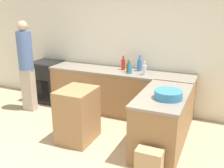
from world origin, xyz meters
TOP-DOWN VIEW (x-y plane):
  - ground_plane at (0.00, 0.00)m, footprint 14.00×14.00m
  - wall_back at (0.00, 2.44)m, footprint 8.00×0.06m
  - counter_back at (0.00, 2.08)m, footprint 2.92×0.69m
  - counter_peninsula at (1.11, 1.07)m, footprint 0.69×1.39m
  - range_oven at (-1.80, 2.09)m, footprint 0.66×0.65m
  - island_table at (-0.20, 0.76)m, footprint 0.52×0.64m
  - mixing_bowl at (1.21, 0.89)m, footprint 0.39×0.39m
  - dish_soap_bottle at (0.26, 1.95)m, footprint 0.07×0.07m
  - hot_sauce_bottle at (0.04, 2.17)m, footprint 0.08×0.08m
  - vinegar_bottle_clear at (0.54, 1.95)m, footprint 0.08×0.08m
  - water_bottle_blue at (0.36, 2.21)m, footprint 0.09×0.09m
  - olive_oil_bottle at (0.19, 2.03)m, footprint 0.07×0.07m
  - person_by_range at (-1.77, 1.44)m, footprint 0.29×0.29m
  - paper_bag at (1.15, 0.24)m, footprint 0.34×0.18m

SIDE VIEW (x-z plane):
  - ground_plane at x=0.00m, z-range 0.00..0.00m
  - paper_bag at x=1.15m, z-range 0.00..0.41m
  - island_table at x=-0.20m, z-range 0.00..0.87m
  - counter_back at x=0.00m, z-range 0.00..0.89m
  - counter_peninsula at x=1.11m, z-range 0.00..0.89m
  - range_oven at x=-1.80m, z-range 0.00..0.90m
  - mixing_bowl at x=1.21m, z-range 0.89..1.00m
  - dish_soap_bottle at x=0.26m, z-range 0.86..1.10m
  - olive_oil_bottle at x=0.19m, z-range 0.86..1.10m
  - vinegar_bottle_clear at x=0.54m, z-range 0.86..1.12m
  - hot_sauce_bottle at x=0.04m, z-range 0.86..1.14m
  - water_bottle_blue at x=0.36m, z-range 0.85..1.16m
  - person_by_range at x=-1.77m, z-range 0.10..1.94m
  - wall_back at x=0.00m, z-range 0.00..2.70m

